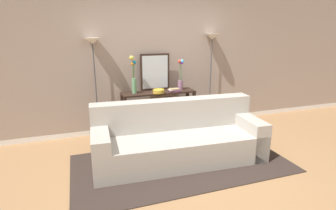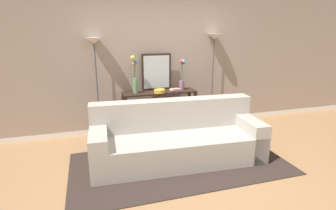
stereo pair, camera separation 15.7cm
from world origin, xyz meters
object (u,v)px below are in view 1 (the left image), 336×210
Objects in this scene: wall_mirror at (155,72)px; vase_short_flowers at (181,76)px; fruit_bowl at (159,91)px; book_row_under_console at (139,132)px; couch at (178,140)px; console_table at (159,104)px; floor_lamp_right at (211,54)px; floor_lamp_left at (94,61)px; vase_tall_flowers at (134,78)px; book_stack at (174,90)px.

wall_mirror is 1.18× the size of vase_short_flowers.
book_row_under_console is at bearing 162.38° from fruit_bowl.
wall_mirror reaches higher than fruit_bowl.
couch is at bearing -91.42° from fruit_bowl.
wall_mirror reaches higher than couch.
couch is 1.20m from console_table.
book_row_under_console is (-0.34, 1.18, -0.26)m from couch.
floor_lamp_right is at bearing 6.05° from console_table.
floor_lamp_left is at bearing 129.18° from couch.
couch is at bearing -73.85° from book_row_under_console.
console_table is (0.06, 1.18, 0.24)m from couch.
vase_short_flowers is at bearing 1.12° from vase_tall_flowers.
floor_lamp_right is 8.73× the size of fruit_bowl.
fruit_bowl is (-0.48, -0.14, -0.23)m from vase_short_flowers.
couch is 1.99m from floor_lamp_left.
wall_mirror reaches higher than vase_tall_flowers.
vase_short_flowers is at bearing 67.08° from couch.
couch reaches higher than book_stack.
vase_short_flowers is at bearing 1.64° from book_row_under_console.
fruit_bowl is (-1.17, -0.24, -0.60)m from floor_lamp_right.
vase_tall_flowers is at bearing -9.78° from floor_lamp_left.
floor_lamp_left reaches higher than vase_tall_flowers.
couch is 1.18m from fruit_bowl.
vase_short_flowers is 0.55m from fruit_bowl.
couch is at bearing -107.26° from book_stack.
floor_lamp_right is at bearing 4.49° from book_row_under_console.
floor_lamp_right reaches higher than floor_lamp_left.
console_table is at bearing -173.95° from floor_lamp_right.
vase_tall_flowers is 3.22× the size of fruit_bowl.
floor_lamp_right is at bearing 47.39° from couch.
fruit_bowl is at bearing -163.70° from vase_short_flowers.
vase_short_flowers is 1.32m from book_row_under_console.
couch is 2.09m from floor_lamp_right.
wall_mirror is 3.11× the size of book_stack.
floor_lamp_left reaches higher than fruit_bowl.
fruit_bowl is (-0.02, -0.27, -0.31)m from wall_mirror.
vase_short_flowers is (0.90, 0.02, -0.02)m from vase_tall_flowers.
vase_short_flowers is 2.63× the size of book_stack.
couch is at bearing -112.92° from vase_short_flowers.
fruit_bowl is at bearing -12.34° from floor_lamp_left.
vase_tall_flowers is at bearing -178.88° from vase_short_flowers.
floor_lamp_right reaches higher than console_table.
couch reaches higher than console_table.
floor_lamp_right is 3.17× the size of vase_short_flowers.
floor_lamp_left is 8.48× the size of fruit_bowl.
console_table is 2.00× the size of wall_mirror.
book_stack is (1.39, -0.22, -0.57)m from floor_lamp_left.
vase_short_flowers is at bearing 16.30° from fruit_bowl.
book_stack is at bearing -41.14° from wall_mirror.
floor_lamp_right reaches higher than wall_mirror.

